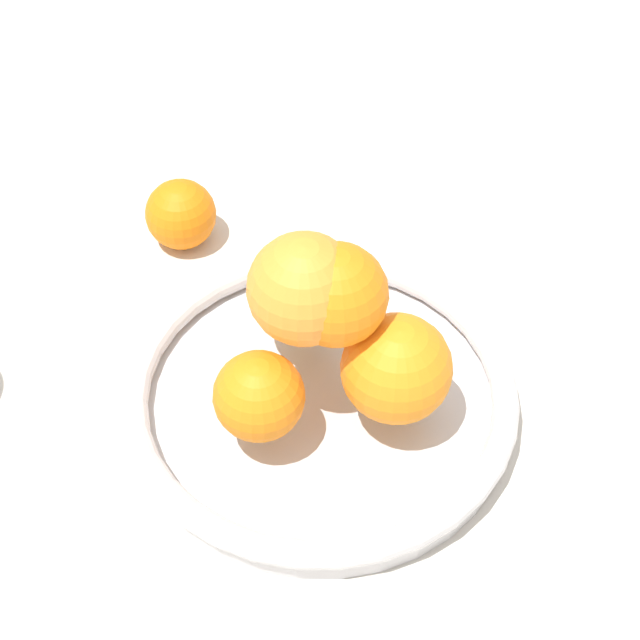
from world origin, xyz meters
The scene contains 4 objects.
ground_plane centered at (0.00, 0.00, 0.00)m, with size 4.00×4.00×0.00m, color beige.
fruit_bowl centered at (0.00, 0.00, 0.02)m, with size 0.31×0.31×0.04m.
orange_pile centered at (0.00, 0.00, 0.10)m, with size 0.17×0.17×0.14m.
stray_orange centered at (-0.19, -0.15, 0.03)m, with size 0.06×0.06×0.06m, color orange.
Camera 1 is at (0.52, 0.06, 0.68)m, focal length 60.00 mm.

